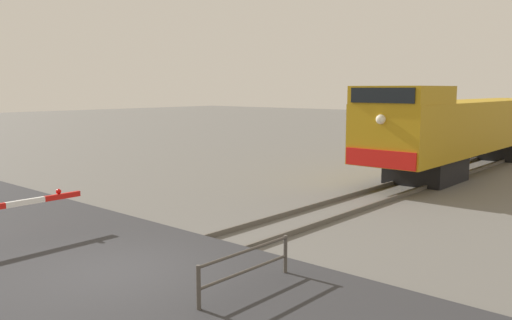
{
  "coord_description": "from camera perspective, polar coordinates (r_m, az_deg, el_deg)",
  "views": [
    {
      "loc": [
        9.0,
        -6.0,
        3.92
      ],
      "look_at": [
        -0.93,
        5.34,
        1.86
      ],
      "focal_mm": 36.64,
      "sensor_mm": 36.0,
      "label": 1
    }
  ],
  "objects": [
    {
      "name": "locomotive",
      "position": [
        27.57,
        22.08,
        3.37
      ],
      "size": [
        2.94,
        18.6,
        4.03
      ],
      "color": "black",
      "rests_on": "ground_plane"
    },
    {
      "name": "rail_track_left",
      "position": [
        12.05,
        -16.5,
        -11.17
      ],
      "size": [
        0.08,
        80.0,
        0.15
      ],
      "primitive_type": "cube",
      "color": "#59544C",
      "rests_on": "ground_plane"
    },
    {
      "name": "guard_railing",
      "position": [
        10.0,
        -1.11,
        -11.52
      ],
      "size": [
        0.08,
        2.49,
        0.95
      ],
      "color": "#4C4742",
      "rests_on": "ground_plane"
    },
    {
      "name": "road_surface",
      "position": [
        11.48,
        -14.54,
        -12.03
      ],
      "size": [
        36.0,
        5.96,
        0.16
      ],
      "primitive_type": "cube",
      "color": "#2D2D30",
      "rests_on": "ground_plane"
    },
    {
      "name": "ground_plane",
      "position": [
        11.5,
        -14.53,
        -12.41
      ],
      "size": [
        160.0,
        160.0,
        0.0
      ],
      "primitive_type": "plane",
      "color": "#605E59"
    },
    {
      "name": "rail_track_right",
      "position": [
        10.92,
        -12.36,
        -13.03
      ],
      "size": [
        0.08,
        80.0,
        0.15
      ],
      "primitive_type": "cube",
      "color": "#59544C",
      "rests_on": "ground_plane"
    }
  ]
}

